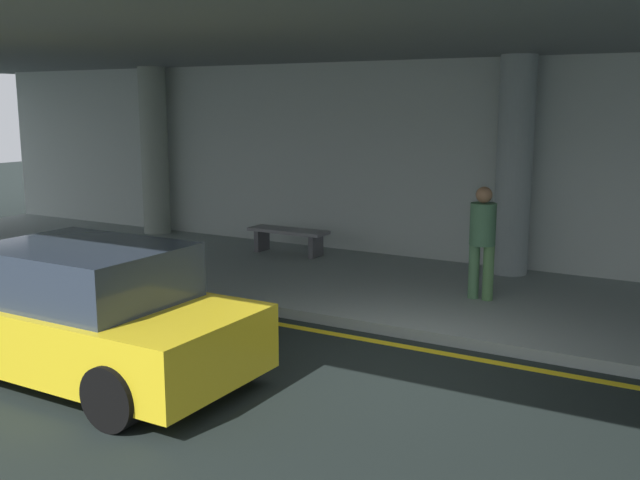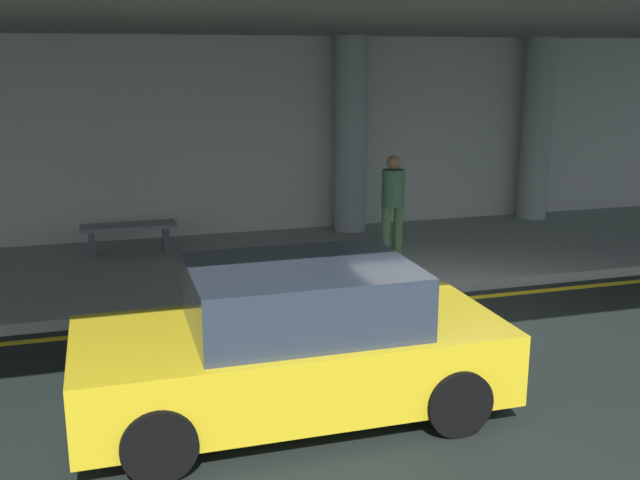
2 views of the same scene
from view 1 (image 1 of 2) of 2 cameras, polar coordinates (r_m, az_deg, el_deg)
name	(u,v)px [view 1 (image 1 of 2)]	position (r m, az deg, el deg)	size (l,w,h in m)	color
ground_plane	(392,366)	(8.71, 5.60, -9.73)	(60.00, 60.00, 0.00)	black
sidewalk	(477,300)	(11.45, 12.12, -4.55)	(26.00, 4.20, 0.15)	gray
lane_stripe_yellow	(416,348)	(9.33, 7.46, -8.35)	(26.00, 0.14, 0.01)	yellow
support_column_far_left	(155,151)	(16.74, -12.73, 6.74)	(0.60, 0.60, 3.65)	gray
support_column_left_mid	(514,167)	(12.74, 14.85, 5.53)	(0.60, 0.60, 3.65)	gray
ceiling_overhang	(477,34)	(10.64, 12.07, 15.39)	(28.00, 13.20, 0.30)	slate
terminal_back_wall	(523,169)	(13.28, 15.48, 5.37)	(26.00, 0.30, 3.80)	#AEBAB5
car_yellow_taxi	(81,314)	(8.59, -18.05, -5.50)	(4.10, 1.92, 1.50)	yellow
traveler_with_luggage	(482,235)	(11.00, 12.51, 0.36)	(0.38, 0.38, 1.68)	#47734B
bench_metal	(288,236)	(14.17, -2.49, 0.33)	(1.60, 0.50, 0.48)	slate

